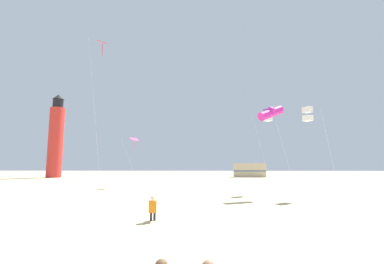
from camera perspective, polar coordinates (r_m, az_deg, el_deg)
name	(u,v)px	position (r m, az deg, el deg)	size (l,w,h in m)	color
kite_flyer_standing	(153,208)	(12.48, -8.56, -16.00)	(0.37, 0.53, 1.16)	orange
kite_box_white	(308,114)	(23.03, 23.85, 3.59)	(2.57, 2.57, 7.17)	silver
kite_diamond_rainbow	(134,141)	(30.98, -12.45, -1.88)	(2.29, 1.86, 5.67)	silver
kite_box_violet	(268,115)	(26.00, 16.20, 3.53)	(2.69, 2.69, 7.81)	silver
kite_diamond_scarlet	(102,49)	(25.23, -18.99, 16.67)	(1.70, 1.54, 13.46)	silver
kite_tube_magenta	(271,113)	(22.57, 16.77, 4.06)	(2.76, 2.45, 7.51)	silver
lighthouse_distant	(56,138)	(59.31, -27.50, -1.17)	(2.80, 2.80, 16.80)	red
rv_van_tan	(249,170)	(55.95, 12.38, -8.12)	(6.55, 2.66, 2.80)	#C6B28C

